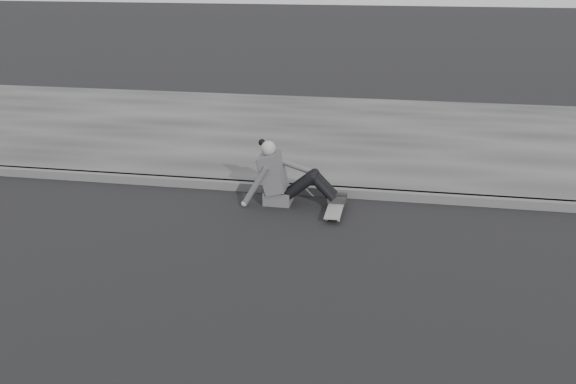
% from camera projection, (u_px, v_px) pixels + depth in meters
% --- Properties ---
extents(ground, '(80.00, 80.00, 0.00)m').
position_uv_depth(ground, '(576.00, 306.00, 6.10)').
color(ground, black).
rests_on(ground, ground).
extents(curb, '(24.00, 0.16, 0.12)m').
position_uv_depth(curb, '(531.00, 204.00, 8.46)').
color(curb, '#4E4E4E').
rests_on(curb, ground).
extents(sidewalk, '(24.00, 6.00, 0.12)m').
position_uv_depth(sidewalk, '(502.00, 143.00, 11.25)').
color(sidewalk, '#3C3C3C').
rests_on(sidewalk, ground).
extents(skateboard, '(0.20, 0.78, 0.09)m').
position_uv_depth(skateboard, '(335.00, 208.00, 8.28)').
color(skateboard, gray).
rests_on(skateboard, ground).
extents(seated_woman, '(1.38, 0.46, 0.88)m').
position_uv_depth(seated_woman, '(283.00, 178.00, 8.53)').
color(seated_woman, '#48474A').
rests_on(seated_woman, ground).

